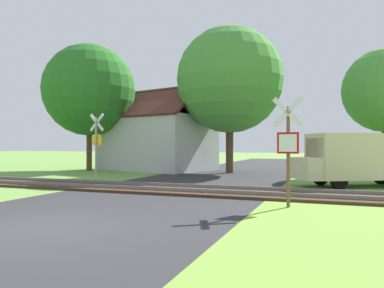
% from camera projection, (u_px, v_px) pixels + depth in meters
% --- Properties ---
extents(ground_plane, '(160.00, 160.00, 0.00)m').
position_uv_depth(ground_plane, '(39.00, 229.00, 7.85)').
color(ground_plane, '#6B9942').
extents(road_asphalt, '(7.61, 80.00, 0.01)m').
position_uv_depth(road_asphalt, '(95.00, 212.00, 9.72)').
color(road_asphalt, '#2D2D30').
rests_on(road_asphalt, ground).
extents(rail_track, '(60.00, 2.60, 0.22)m').
position_uv_depth(rail_track, '(171.00, 189.00, 14.29)').
color(rail_track, '#422D1E').
rests_on(rail_track, ground).
extents(stop_sign_near, '(0.88, 0.15, 3.13)m').
position_uv_depth(stop_sign_near, '(288.00, 145.00, 10.52)').
color(stop_sign_near, brown).
rests_on(stop_sign_near, ground).
extents(crossing_sign_far, '(0.87, 0.17, 3.29)m').
position_uv_depth(crossing_sign_far, '(96.00, 142.00, 18.12)').
color(crossing_sign_far, '#9E9EA5').
rests_on(crossing_sign_far, ground).
extents(house, '(8.65, 7.16, 5.73)m').
position_uv_depth(house, '(157.00, 141.00, 26.41)').
color(house, '#B7B7BC').
rests_on(house, ground).
extents(tree_center, '(6.71, 6.71, 9.22)m').
position_uv_depth(tree_center, '(230.00, 80.00, 23.58)').
color(tree_center, '#513823').
rests_on(tree_center, ground).
extents(tree_left, '(6.32, 6.32, 8.72)m').
position_uv_depth(tree_left, '(89.00, 90.00, 25.83)').
color(tree_left, '#513823').
rests_on(tree_left, ground).
extents(mail_truck, '(5.20, 3.93, 2.24)m').
position_uv_depth(mail_truck, '(357.00, 157.00, 15.78)').
color(mail_truck, beige).
rests_on(mail_truck, ground).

